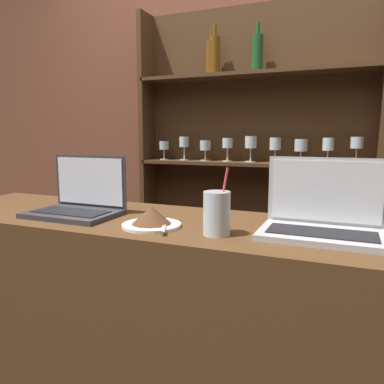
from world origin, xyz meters
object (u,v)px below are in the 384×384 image
laptop_near (79,202)px  water_glass (217,213)px  laptop_far (323,218)px  cake_plate (152,218)px

laptop_near → water_glass: laptop_near is taller
laptop_far → water_glass: (-0.29, -0.12, 0.02)m
laptop_near → laptop_far: bearing=2.9°
laptop_far → cake_plate: laptop_far is taller
laptop_far → cake_plate: bearing=-168.3°
laptop_near → water_glass: 0.57m
laptop_far → water_glass: size_ratio=1.75×
laptop_far → cake_plate: (-0.51, -0.11, -0.02)m
laptop_near → cake_plate: (0.34, -0.06, -0.02)m
laptop_near → cake_plate: size_ratio=1.68×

